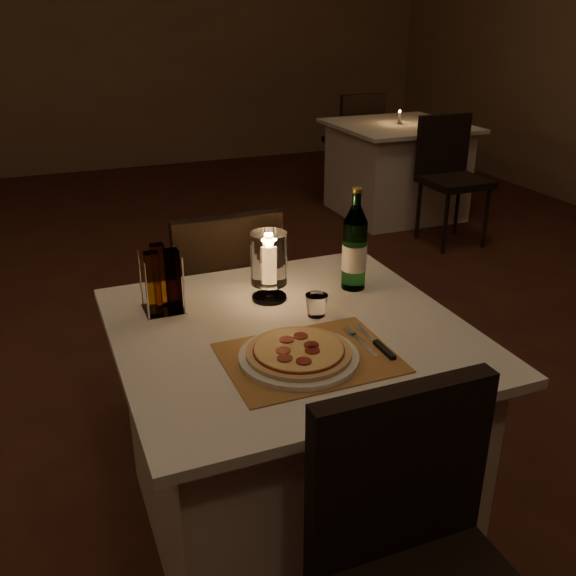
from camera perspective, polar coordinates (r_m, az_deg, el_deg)
name	(u,v)px	position (r m, az deg, el deg)	size (l,w,h in m)	color
floor	(183,459)	(2.61, -9.33, -14.74)	(8.00, 10.00, 0.02)	#452016
wall_back	(50,17)	(7.04, -20.43, 21.62)	(8.00, 0.02, 3.00)	#80634A
main_table	(290,432)	(2.07, 0.21, -12.64)	(1.00, 1.00, 0.74)	silver
chair_near	(419,555)	(1.48, 11.60, -22.25)	(0.42, 0.42, 0.90)	black
chair_far	(223,294)	(2.56, -5.81, -0.55)	(0.42, 0.42, 0.90)	black
placemat	(309,358)	(1.72, 1.89, -6.21)	(0.45, 0.34, 0.00)	#A7723A
plate	(299,357)	(1.70, 0.96, -6.14)	(0.32, 0.32, 0.01)	white
pizza	(299,351)	(1.70, 0.96, -5.67)	(0.28, 0.28, 0.02)	#D8B77F
fork	(358,340)	(1.81, 6.27, -4.59)	(0.02, 0.18, 0.00)	silver
knife	(380,346)	(1.78, 8.19, -5.15)	(0.02, 0.22, 0.01)	black
tumbler	(317,305)	(1.93, 2.55, -1.55)	(0.07, 0.07, 0.07)	white
water_bottle	(355,249)	(2.10, 5.93, 3.48)	(0.08, 0.08, 0.34)	#5BA966
hurricane_candle	(269,261)	(2.00, -1.72, 2.42)	(0.12, 0.12, 0.22)	white
cruet_caddy	(162,283)	(1.97, -11.12, 0.47)	(0.12, 0.12, 0.21)	white
neighbor_table_right	(396,169)	(5.42, 9.57, 10.38)	(1.00, 1.00, 0.74)	silver
neighbor_chair_ra	(449,167)	(4.80, 14.14, 10.43)	(0.42, 0.42, 0.90)	black
neighbor_chair_rb	(356,133)	(5.99, 6.10, 13.55)	(0.42, 0.42, 0.90)	black
neighbor_candle_right	(399,118)	(5.34, 9.88, 14.70)	(0.03, 0.03, 0.11)	white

